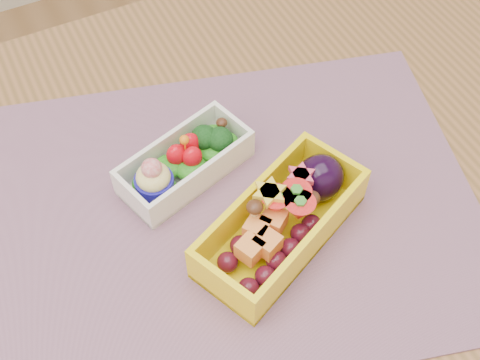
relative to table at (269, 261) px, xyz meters
name	(u,v)px	position (x,y,z in m)	size (l,w,h in m)	color
table	(269,261)	(0.00, 0.00, 0.00)	(1.20, 0.80, 0.75)	brown
placemat	(236,207)	(-0.03, 0.03, 0.10)	(0.51, 0.39, 0.00)	gray
bento_white	(185,163)	(-0.06, 0.09, 0.12)	(0.16, 0.11, 0.06)	white
bento_yellow	(284,219)	(0.00, -0.03, 0.13)	(0.21, 0.15, 0.06)	yellow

